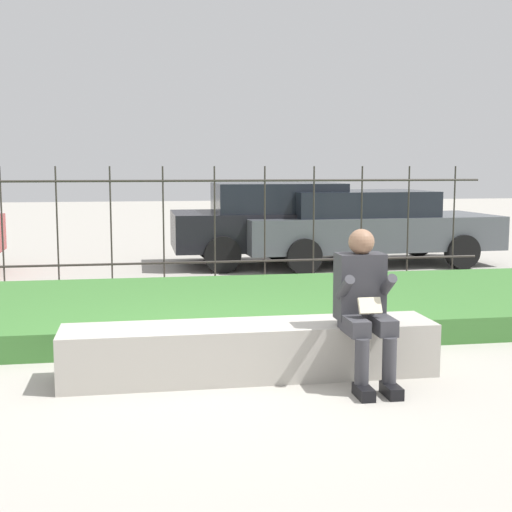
% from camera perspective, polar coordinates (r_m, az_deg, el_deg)
% --- Properties ---
extents(ground_plane, '(60.00, 60.00, 0.00)m').
position_cam_1_polar(ground_plane, '(6.01, -1.93, -9.66)').
color(ground_plane, '#A8A399').
extents(stone_bench, '(3.10, 0.59, 0.44)m').
position_cam_1_polar(stone_bench, '(5.97, -0.46, -7.79)').
color(stone_bench, '#ADA89E').
rests_on(stone_bench, ground_plane).
extents(person_seated_reader, '(0.42, 0.73, 1.24)m').
position_cam_1_polar(person_seated_reader, '(5.76, 8.63, -3.56)').
color(person_seated_reader, black).
rests_on(person_seated_reader, ground_plane).
extents(grass_berm, '(10.87, 3.14, 0.26)m').
position_cam_1_polar(grass_berm, '(8.16, -4.08, -4.20)').
color(grass_berm, '#3D7533').
rests_on(grass_berm, ground_plane).
extents(iron_fence, '(8.87, 0.03, 1.74)m').
position_cam_1_polar(iron_fence, '(10.33, -5.36, 2.59)').
color(iron_fence, '#332D28').
rests_on(iron_fence, ground_plane).
extents(car_parked_center, '(3.99, 1.88, 1.44)m').
position_cam_1_polar(car_parked_center, '(12.63, 2.21, 2.75)').
color(car_parked_center, black).
rests_on(car_parked_center, ground_plane).
extents(car_parked_right, '(4.62, 2.12, 1.31)m').
position_cam_1_polar(car_parked_right, '(12.77, 8.62, 2.46)').
color(car_parked_right, '#4C5156').
rests_on(car_parked_right, ground_plane).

